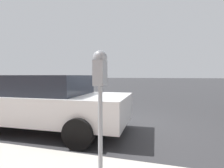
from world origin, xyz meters
The scene contains 3 objects.
ground_plane centered at (0.00, 0.00, 0.00)m, with size 220.00×220.00×0.00m, color #333335.
parking_meter centered at (-2.68, -0.68, 1.41)m, with size 0.21×0.19×1.66m.
car_white centered at (-0.89, 1.54, 0.78)m, with size 2.16×4.42×1.48m.
Camera 1 is at (-4.85, -1.46, 1.47)m, focal length 28.00 mm.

